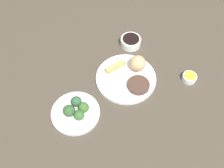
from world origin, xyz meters
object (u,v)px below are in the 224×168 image
Objects in this scene: main_plate at (126,78)px; soy_sauce_bowl at (131,42)px; sauce_ramekin_hot_mustard at (189,78)px; broccoli_plate at (76,113)px.

main_plate is 0.22m from soy_sauce_bowl.
soy_sauce_bowl is at bearing 73.99° from main_plate.
sauce_ramekin_hot_mustard reaches higher than main_plate.
sauce_ramekin_hot_mustard is at bearing -48.64° from soy_sauce_bowl.
soy_sauce_bowl is at bearing 131.36° from sauce_ramekin_hot_mustard.
soy_sauce_bowl is (0.31, 0.36, 0.01)m from broccoli_plate.
main_plate is 4.26× the size of sauce_ramekin_hot_mustard.
sauce_ramekin_hot_mustard is at bearing -9.17° from main_plate.
soy_sauce_bowl is 1.56× the size of sauce_ramekin_hot_mustard.
soy_sauce_bowl reaches higher than sauce_ramekin_hot_mustard.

